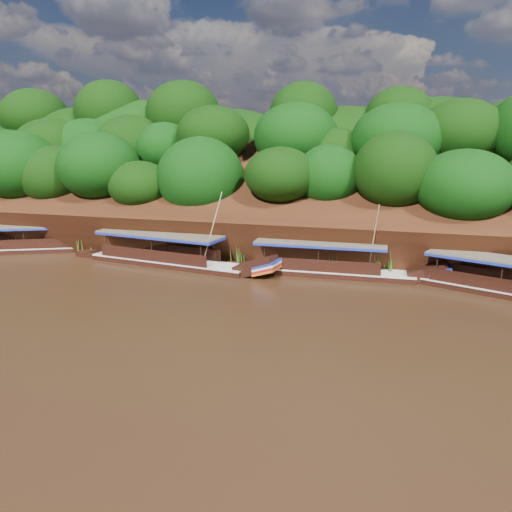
{
  "coord_description": "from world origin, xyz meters",
  "views": [
    {
      "loc": [
        6.78,
        -28.35,
        10.2
      ],
      "look_at": [
        -3.36,
        7.0,
        1.5
      ],
      "focal_mm": 35.0,
      "sensor_mm": 36.0,
      "label": 1
    }
  ],
  "objects": [
    {
      "name": "ground",
      "position": [
        0.0,
        0.0,
        0.0
      ],
      "size": [
        160.0,
        160.0,
        0.0
      ],
      "primitive_type": "plane",
      "color": "black",
      "rests_on": "ground"
    },
    {
      "name": "riverbank",
      "position": [
        -0.01,
        22.73,
        1.89
      ],
      "size": [
        120.0,
        30.06,
        19.4
      ],
      "color": "#32170B",
      "rests_on": "ground"
    },
    {
      "name": "boat_1",
      "position": [
        2.83,
        8.54,
        0.58
      ],
      "size": [
        14.96,
        2.88,
        6.2
      ],
      "rotation": [
        0.0,
        0.0,
        0.02
      ],
      "color": "black",
      "rests_on": "ground"
    },
    {
      "name": "boat_2",
      "position": [
        -10.21,
        7.75,
        0.59
      ],
      "size": [
        16.8,
        4.68,
        6.72
      ],
      "rotation": [
        0.0,
        0.0,
        -0.15
      ],
      "color": "black",
      "rests_on": "ground"
    },
    {
      "name": "boat_3",
      "position": [
        -24.5,
        9.58,
        0.55
      ],
      "size": [
        13.22,
        7.51,
        2.89
      ],
      "rotation": [
        0.0,
        0.0,
        0.43
      ],
      "color": "black",
      "rests_on": "ground"
    },
    {
      "name": "reeds",
      "position": [
        -2.85,
        9.48,
        0.94
      ],
      "size": [
        49.8,
        2.4,
        2.17
      ],
      "color": "#3A6E1B",
      "rests_on": "ground"
    }
  ]
}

